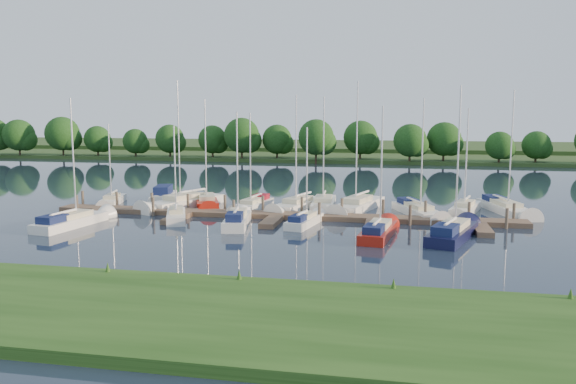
% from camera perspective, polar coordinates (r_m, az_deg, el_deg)
% --- Properties ---
extents(ground, '(260.00, 260.00, 0.00)m').
position_cam_1_polar(ground, '(39.90, -3.30, -4.67)').
color(ground, '#171F2F').
rests_on(ground, ground).
extents(near_bank, '(90.00, 10.00, 0.50)m').
position_cam_1_polar(near_bank, '(25.24, -12.53, -11.83)').
color(near_bank, '#1D4212').
rests_on(near_bank, ground).
extents(dock, '(40.00, 6.00, 0.40)m').
position_cam_1_polar(dock, '(46.83, -1.08, -2.51)').
color(dock, brown).
rests_on(dock, ground).
extents(mooring_pilings, '(38.24, 2.84, 2.00)m').
position_cam_1_polar(mooring_pilings, '(47.84, -0.80, -1.80)').
color(mooring_pilings, '#473D33').
rests_on(mooring_pilings, ground).
extents(far_shore, '(180.00, 30.00, 0.60)m').
position_cam_1_polar(far_shore, '(113.43, 6.14, 3.66)').
color(far_shore, '#29471B').
rests_on(far_shore, ground).
extents(distant_hill, '(220.00, 40.00, 1.40)m').
position_cam_1_polar(distant_hill, '(138.28, 7.05, 4.58)').
color(distant_hill, '#314A20').
rests_on(distant_hill, ground).
extents(treeline, '(145.31, 9.57, 8.24)m').
position_cam_1_polar(treeline, '(100.18, 5.75, 5.30)').
color(treeline, '#38281C').
rests_on(treeline, ground).
extents(sailboat_n_0, '(2.75, 6.29, 8.08)m').
position_cam_1_polar(sailboat_n_0, '(57.01, -17.43, -0.92)').
color(sailboat_n_0, white).
rests_on(sailboat_n_0, ground).
extents(motorboat, '(2.97, 6.45, 1.91)m').
position_cam_1_polar(motorboat, '(57.86, -12.58, -0.51)').
color(motorboat, white).
rests_on(motorboat, ground).
extents(sailboat_n_2, '(5.55, 9.32, 12.17)m').
position_cam_1_polar(sailboat_n_2, '(53.64, -10.65, -1.22)').
color(sailboat_n_2, white).
rests_on(sailboat_n_2, ground).
extents(sailboat_n_3, '(4.42, 8.11, 10.42)m').
position_cam_1_polar(sailboat_n_3, '(54.16, -8.27, -1.09)').
color(sailboat_n_3, '#9E190E').
rests_on(sailboat_n_3, ground).
extents(sailboat_n_4, '(2.61, 7.20, 9.14)m').
position_cam_1_polar(sailboat_n_4, '(51.69, -3.63, -1.40)').
color(sailboat_n_4, white).
rests_on(sailboat_n_4, ground).
extents(sailboat_n_5, '(4.16, 8.46, 10.79)m').
position_cam_1_polar(sailboat_n_5, '(51.46, 0.96, -1.48)').
color(sailboat_n_5, white).
rests_on(sailboat_n_5, ground).
extents(sailboat_n_6, '(2.44, 8.41, 10.66)m').
position_cam_1_polar(sailboat_n_6, '(52.19, 3.61, -1.36)').
color(sailboat_n_6, white).
rests_on(sailboat_n_6, ground).
extents(sailboat_n_7, '(4.48, 9.43, 12.02)m').
position_cam_1_polar(sailboat_n_7, '(51.33, 7.01, -1.55)').
color(sailboat_n_7, white).
rests_on(sailboat_n_7, ground).
extents(sailboat_n_8, '(4.41, 8.08, 10.36)m').
position_cam_1_polar(sailboat_n_8, '(49.83, 13.10, -1.95)').
color(sailboat_n_8, white).
rests_on(sailboat_n_8, ground).
extents(sailboat_n_9, '(3.43, 7.46, 9.57)m').
position_cam_1_polar(sailboat_n_9, '(51.79, 17.51, -1.79)').
color(sailboat_n_9, white).
rests_on(sailboat_n_9, ground).
extents(sailboat_n_10, '(3.94, 8.90, 11.13)m').
position_cam_1_polar(sailboat_n_10, '(53.57, 21.25, -1.61)').
color(sailboat_n_10, white).
rests_on(sailboat_n_10, ground).
extents(sailboat_s_0, '(2.86, 8.13, 10.31)m').
position_cam_1_polar(sailboat_s_0, '(46.95, -21.01, -2.87)').
color(sailboat_s_0, white).
rests_on(sailboat_s_0, ground).
extents(sailboat_s_1, '(3.30, 6.13, 8.16)m').
position_cam_1_polar(sailboat_s_1, '(47.21, -11.28, -2.48)').
color(sailboat_s_1, white).
rests_on(sailboat_s_1, ground).
extents(sailboat_s_2, '(2.68, 7.17, 9.32)m').
position_cam_1_polar(sailboat_s_2, '(44.31, -5.17, -2.96)').
color(sailboat_s_2, white).
rests_on(sailboat_s_2, ground).
extents(sailboat_s_3, '(2.39, 6.25, 8.00)m').
position_cam_1_polar(sailboat_s_3, '(44.28, 1.75, -2.98)').
color(sailboat_s_3, white).
rests_on(sailboat_s_3, ground).
extents(sailboat_s_4, '(2.68, 7.57, 9.65)m').
position_cam_1_polar(sailboat_s_4, '(40.69, 9.22, -4.04)').
color(sailboat_s_4, '#9E190E').
rests_on(sailboat_s_4, ground).
extents(sailboat_s_5, '(4.29, 8.64, 11.12)m').
position_cam_1_polar(sailboat_s_5, '(41.28, 16.45, -4.08)').
color(sailboat_s_5, black).
rests_on(sailboat_s_5, ground).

